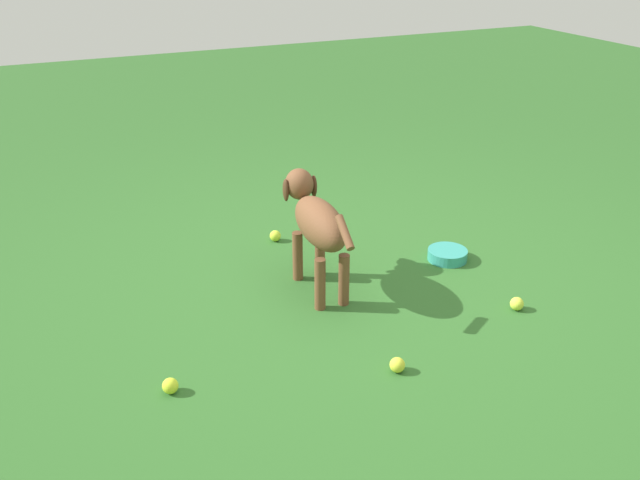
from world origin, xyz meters
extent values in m
plane|color=#2D6026|center=(0.00, 0.00, 0.00)|extent=(14.00, 14.00, 0.00)
ellipsoid|color=brown|center=(-0.14, 0.07, 0.38)|extent=(0.22, 0.51, 0.22)
cylinder|color=brown|center=(-0.20, 0.24, 0.13)|extent=(0.05, 0.05, 0.27)
cylinder|color=brown|center=(-0.07, 0.23, 0.13)|extent=(0.05, 0.05, 0.27)
cylinder|color=brown|center=(-0.21, -0.09, 0.13)|extent=(0.05, 0.05, 0.27)
cylinder|color=brown|center=(-0.09, -0.10, 0.13)|extent=(0.05, 0.05, 0.27)
ellipsoid|color=brown|center=(-0.12, 0.37, 0.48)|extent=(0.16, 0.17, 0.16)
ellipsoid|color=#472B19|center=(-0.12, 0.44, 0.46)|extent=(0.08, 0.12, 0.07)
sphere|color=black|center=(-0.12, 0.50, 0.46)|extent=(0.03, 0.03, 0.03)
ellipsoid|color=#472B19|center=(-0.20, 0.37, 0.46)|extent=(0.03, 0.06, 0.12)
ellipsoid|color=#472B19|center=(-0.05, 0.36, 0.46)|extent=(0.03, 0.06, 0.12)
cylinder|color=brown|center=(-0.16, -0.24, 0.46)|extent=(0.05, 0.17, 0.13)
sphere|color=#CEE130|center=(-1.04, -0.44, 0.03)|extent=(0.07, 0.07, 0.07)
sphere|color=#D2E540|center=(0.66, -0.50, 0.03)|extent=(0.07, 0.07, 0.07)
sphere|color=#C7E036|center=(-0.14, 0.72, 0.03)|extent=(0.07, 0.07, 0.07)
sphere|color=#D1D837|center=(-0.13, -0.69, 0.03)|extent=(0.07, 0.07, 0.07)
cylinder|color=teal|center=(0.65, 0.10, 0.03)|extent=(0.22, 0.22, 0.06)
camera|label=1|loc=(-1.42, -2.74, 1.76)|focal=38.73mm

